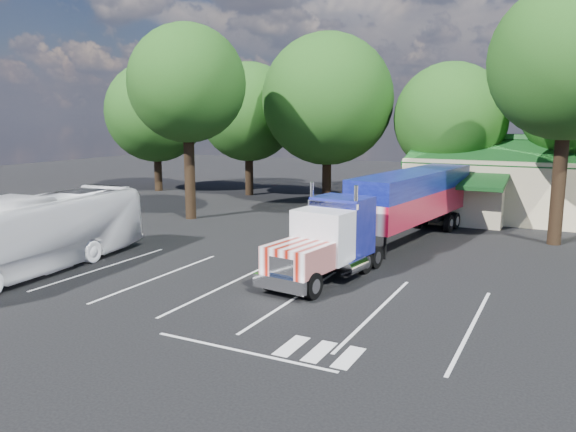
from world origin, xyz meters
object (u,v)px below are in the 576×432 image
at_px(silver_sedan, 467,210).
at_px(woman, 283,260).
at_px(tour_bus, 29,235).
at_px(semi_truck, 395,205).
at_px(bicycle, 377,221).

bearing_deg(silver_sedan, woman, 164.42).
distance_m(woman, tour_bus, 11.03).
distance_m(tour_bus, silver_sedan, 26.47).
relative_size(semi_truck, woman, 11.76).
bearing_deg(tour_bus, silver_sedan, 50.92).
relative_size(bicycle, silver_sedan, 0.52).
distance_m(bicycle, silver_sedan, 7.38).
distance_m(woman, silver_sedan, 18.43).
bearing_deg(woman, silver_sedan, -48.67).
relative_size(semi_truck, bicycle, 9.90).
xyz_separation_m(woman, tour_bus, (-10.19, -4.13, 0.88)).
height_order(semi_truck, tour_bus, semi_truck).
bearing_deg(tour_bus, bicycle, 51.64).
bearing_deg(woman, semi_truck, -52.64).
height_order(bicycle, tour_bus, tour_bus).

